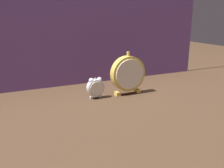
# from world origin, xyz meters

# --- Properties ---
(ground_plane) EXTENTS (4.00, 4.00, 0.00)m
(ground_plane) POSITION_xyz_m (0.00, 0.00, 0.00)
(ground_plane) COLOR #422D1E
(fabric_backdrop_drape) EXTENTS (1.35, 0.01, 0.59)m
(fabric_backdrop_drape) POSITION_xyz_m (0.00, 0.33, 0.29)
(fabric_backdrop_drape) COLOR #6B478E
(fabric_backdrop_drape) RESTS_ON ground_plane
(alarm_clock_twin_bell) EXTENTS (0.08, 0.03, 0.10)m
(alarm_clock_twin_bell) POSITION_xyz_m (-0.09, 0.06, 0.05)
(alarm_clock_twin_bell) COLOR silver
(alarm_clock_twin_bell) RESTS_ON ground_plane
(mantel_clock_silver) EXTENTS (0.17, 0.04, 0.20)m
(mantel_clock_silver) POSITION_xyz_m (0.07, 0.05, 0.10)
(mantel_clock_silver) COLOR gold
(mantel_clock_silver) RESTS_ON ground_plane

